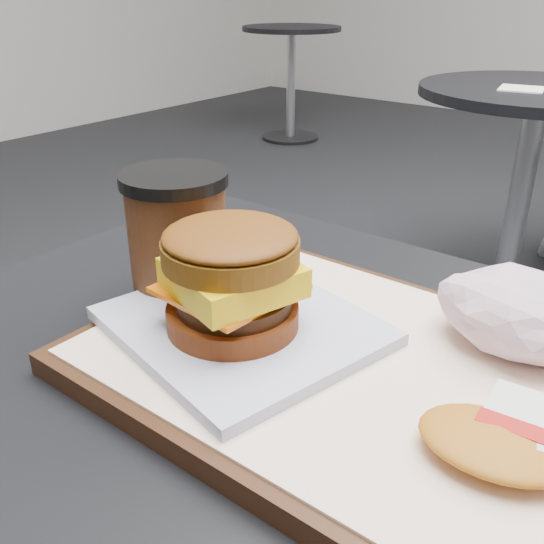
{
  "coord_description": "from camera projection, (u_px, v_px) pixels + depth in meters",
  "views": [
    {
      "loc": [
        0.16,
        -0.28,
        1.04
      ],
      "look_at": [
        -0.1,
        0.04,
        0.83
      ],
      "focal_mm": 40.0,
      "sensor_mm": 36.0,
      "label": 1
    }
  ],
  "objects": [
    {
      "name": "serving_tray",
      "position": [
        347.0,
        368.0,
        0.44
      ],
      "size": [
        0.38,
        0.28,
        0.02
      ],
      "color": "black",
      "rests_on": "customer_table"
    },
    {
      "name": "crumpled_wrapper",
      "position": [
        525.0,
        313.0,
        0.44
      ],
      "size": [
        0.13,
        0.1,
        0.06
      ],
      "primitive_type": null,
      "color": "silver",
      "rests_on": "serving_tray"
    },
    {
      "name": "bg_table_mid",
      "position": [
        291.0,
        56.0,
        4.09
      ],
      "size": [
        0.66,
        0.66,
        0.75
      ],
      "color": "black",
      "rests_on": "ground"
    },
    {
      "name": "hash_brown",
      "position": [
        532.0,
        442.0,
        0.34
      ],
      "size": [
        0.12,
        0.1,
        0.02
      ],
      "color": "silver",
      "rests_on": "serving_tray"
    },
    {
      "name": "neighbor_table",
      "position": [
        528.0,
        153.0,
        1.87
      ],
      "size": [
        0.7,
        0.7,
        0.75
      ],
      "color": "black",
      "rests_on": "ground"
    },
    {
      "name": "napkin",
      "position": [
        522.0,
        89.0,
        1.73
      ],
      "size": [
        0.14,
        0.14,
        0.0
      ],
      "primitive_type": "cube",
      "rotation": [
        0.0,
        0.0,
        0.2
      ],
      "color": "white",
      "rests_on": "neighbor_table"
    },
    {
      "name": "coffee_cup",
      "position": [
        178.0,
        240.0,
        0.52
      ],
      "size": [
        0.09,
        0.09,
        0.13
      ],
      "color": "#432210",
      "rests_on": "customer_table"
    },
    {
      "name": "breakfast_sandwich",
      "position": [
        235.0,
        290.0,
        0.45
      ],
      "size": [
        0.22,
        0.21,
        0.09
      ],
      "color": "silver",
      "rests_on": "serving_tray"
    }
  ]
}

